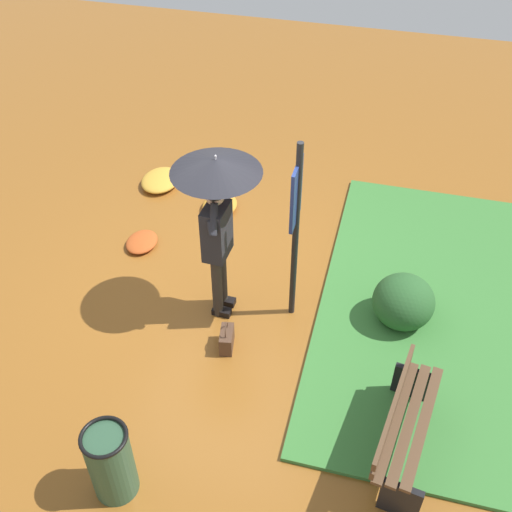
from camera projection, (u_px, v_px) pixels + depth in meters
The scene contains 11 objects.
ground_plane at pixel (225, 292), 7.59m from camera, with size 18.00×18.00×0.00m, color brown.
grass_verge at pixel (493, 319), 7.22m from camera, with size 4.80×4.00×0.05m.
person_with_umbrella at pixel (217, 199), 6.42m from camera, with size 0.96×0.96×2.04m.
info_sign_post at pixel (296, 214), 6.40m from camera, with size 0.44×0.07×2.30m.
handbag at pixel (227, 339), 6.85m from camera, with size 0.32×0.19×0.37m.
park_bench at pixel (404, 425), 5.70m from camera, with size 1.40×0.58×0.75m.
trash_bin at pixel (111, 462), 5.40m from camera, with size 0.42×0.42×0.83m.
shrub_cluster at pixel (405, 301), 7.06m from camera, with size 0.78×0.71×0.63m.
leaf_pile_near_person at pixel (142, 242), 8.23m from camera, with size 0.50×0.40×0.11m.
leaf_pile_by_bench at pixel (160, 180), 9.28m from camera, with size 0.69×0.55×0.15m.
leaf_pile_far_path at pixel (220, 205), 8.82m from camera, with size 0.61×0.49×0.13m.
Camera 1 is at (-5.14, -1.74, 5.34)m, focal length 43.38 mm.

